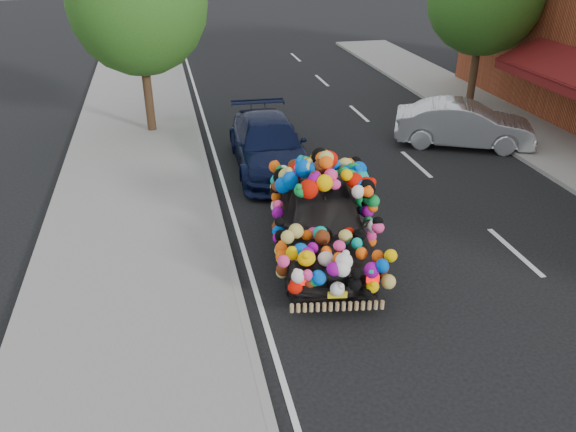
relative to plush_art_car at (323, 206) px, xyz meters
name	(u,v)px	position (x,y,z in m)	size (l,w,h in m)	color
ground	(353,272)	(0.39, -0.88, -1.10)	(100.00, 100.00, 0.00)	black
sidewalk	(130,298)	(-3.91, -0.88, -1.04)	(4.00, 60.00, 0.12)	gray
kerb	(236,284)	(-1.96, -0.88, -1.03)	(0.15, 60.00, 0.13)	gray
lane_markings	(515,251)	(3.99, -0.88, -1.09)	(6.00, 50.00, 0.01)	silver
tree_near_sidewalk	(138,4)	(-3.41, 8.62, 2.93)	(4.20, 4.20, 6.13)	#332114
plush_art_car	(323,206)	(0.00, 0.00, 0.00)	(2.83, 4.86, 2.14)	black
navy_sedan	(269,145)	(-0.20, 4.80, -0.40)	(1.94, 4.78, 1.39)	black
silver_hatchback	(464,124)	(6.01, 5.26, -0.41)	(1.45, 4.15, 1.37)	silver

